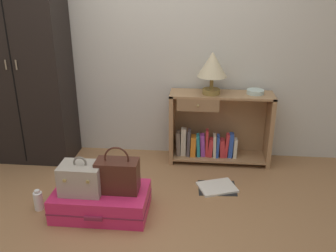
{
  "coord_description": "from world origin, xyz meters",
  "views": [
    {
      "loc": [
        0.55,
        -2.19,
        1.75
      ],
      "look_at": [
        0.26,
        0.81,
        0.55
      ],
      "focal_mm": 39.17,
      "sensor_mm": 36.0,
      "label": 1
    }
  ],
  "objects_px": {
    "bowl": "(255,92)",
    "bottle": "(38,200)",
    "train_case": "(81,178)",
    "bookshelf": "(216,130)",
    "suitcase_large": "(101,201)",
    "handbag": "(118,175)",
    "wardrobe": "(23,60)",
    "table_lamp": "(212,66)",
    "open_book_on_floor": "(217,187)"
  },
  "relations": [
    {
      "from": "train_case",
      "to": "bottle",
      "type": "bearing_deg",
      "value": 176.58
    },
    {
      "from": "bowl",
      "to": "bottle",
      "type": "bearing_deg",
      "value": -150.14
    },
    {
      "from": "wardrobe",
      "to": "train_case",
      "type": "distance_m",
      "value": 1.47
    },
    {
      "from": "bookshelf",
      "to": "bowl",
      "type": "xyz_separation_m",
      "value": [
        0.36,
        0.0,
        0.41
      ]
    },
    {
      "from": "table_lamp",
      "to": "open_book_on_floor",
      "type": "distance_m",
      "value": 1.12
    },
    {
      "from": "bowl",
      "to": "bottle",
      "type": "distance_m",
      "value": 2.19
    },
    {
      "from": "table_lamp",
      "to": "bowl",
      "type": "xyz_separation_m",
      "value": [
        0.43,
        0.04,
        -0.25
      ]
    },
    {
      "from": "bottle",
      "to": "suitcase_large",
      "type": "bearing_deg",
      "value": 0.89
    },
    {
      "from": "handbag",
      "to": "wardrobe",
      "type": "bearing_deg",
      "value": 139.94
    },
    {
      "from": "wardrobe",
      "to": "bottle",
      "type": "distance_m",
      "value": 1.42
    },
    {
      "from": "table_lamp",
      "to": "bookshelf",
      "type": "bearing_deg",
      "value": 30.22
    },
    {
      "from": "handbag",
      "to": "bowl",
      "type": "bearing_deg",
      "value": 41.59
    },
    {
      "from": "train_case",
      "to": "open_book_on_floor",
      "type": "xyz_separation_m",
      "value": [
        1.07,
        0.49,
        -0.32
      ]
    },
    {
      "from": "wardrobe",
      "to": "train_case",
      "type": "height_order",
      "value": "wardrobe"
    },
    {
      "from": "wardrobe",
      "to": "bookshelf",
      "type": "relative_size",
      "value": 2.05
    },
    {
      "from": "train_case",
      "to": "wardrobe",
      "type": "bearing_deg",
      "value": 130.47
    },
    {
      "from": "handbag",
      "to": "open_book_on_floor",
      "type": "bearing_deg",
      "value": 29.13
    },
    {
      "from": "bookshelf",
      "to": "bottle",
      "type": "relative_size",
      "value": 5.68
    },
    {
      "from": "suitcase_large",
      "to": "bottle",
      "type": "distance_m",
      "value": 0.53
    },
    {
      "from": "train_case",
      "to": "open_book_on_floor",
      "type": "height_order",
      "value": "train_case"
    },
    {
      "from": "wardrobe",
      "to": "handbag",
      "type": "relative_size",
      "value": 5.48
    },
    {
      "from": "wardrobe",
      "to": "table_lamp",
      "type": "xyz_separation_m",
      "value": [
        1.83,
        0.04,
        -0.04
      ]
    },
    {
      "from": "suitcase_large",
      "to": "train_case",
      "type": "bearing_deg",
      "value": -166.96
    },
    {
      "from": "wardrobe",
      "to": "suitcase_large",
      "type": "relative_size",
      "value": 2.75
    },
    {
      "from": "open_book_on_floor",
      "to": "bowl",
      "type": "bearing_deg",
      "value": 58.73
    },
    {
      "from": "wardrobe",
      "to": "bottle",
      "type": "height_order",
      "value": "wardrobe"
    },
    {
      "from": "table_lamp",
      "to": "train_case",
      "type": "bearing_deg",
      "value": -134.34
    },
    {
      "from": "handbag",
      "to": "bottle",
      "type": "height_order",
      "value": "handbag"
    },
    {
      "from": "bookshelf",
      "to": "handbag",
      "type": "bearing_deg",
      "value": -127.87
    },
    {
      "from": "bowl",
      "to": "train_case",
      "type": "bearing_deg",
      "value": -143.22
    },
    {
      "from": "suitcase_large",
      "to": "bottle",
      "type": "bearing_deg",
      "value": -179.11
    },
    {
      "from": "table_lamp",
      "to": "suitcase_large",
      "type": "relative_size",
      "value": 0.54
    },
    {
      "from": "bookshelf",
      "to": "suitcase_large",
      "type": "distance_m",
      "value": 1.4
    },
    {
      "from": "wardrobe",
      "to": "bowl",
      "type": "relative_size",
      "value": 12.41
    },
    {
      "from": "table_lamp",
      "to": "train_case",
      "type": "relative_size",
      "value": 1.27
    },
    {
      "from": "bookshelf",
      "to": "open_book_on_floor",
      "type": "distance_m",
      "value": 0.66
    },
    {
      "from": "table_lamp",
      "to": "bottle",
      "type": "relative_size",
      "value": 2.29
    },
    {
      "from": "open_book_on_floor",
      "to": "wardrobe",
      "type": "bearing_deg",
      "value": 165.61
    },
    {
      "from": "table_lamp",
      "to": "bowl",
      "type": "bearing_deg",
      "value": 5.83
    },
    {
      "from": "wardrobe",
      "to": "bottle",
      "type": "relative_size",
      "value": 11.64
    },
    {
      "from": "bookshelf",
      "to": "table_lamp",
      "type": "relative_size",
      "value": 2.47
    },
    {
      "from": "wardrobe",
      "to": "table_lamp",
      "type": "height_order",
      "value": "wardrobe"
    },
    {
      "from": "suitcase_large",
      "to": "open_book_on_floor",
      "type": "distance_m",
      "value": 1.05
    },
    {
      "from": "suitcase_large",
      "to": "wardrobe",
      "type": "bearing_deg",
      "value": 135.67
    },
    {
      "from": "table_lamp",
      "to": "suitcase_large",
      "type": "bearing_deg",
      "value": -131.06
    },
    {
      "from": "bookshelf",
      "to": "train_case",
      "type": "xyz_separation_m",
      "value": [
        -1.06,
        -1.06,
        -0.02
      ]
    },
    {
      "from": "table_lamp",
      "to": "suitcase_large",
      "type": "xyz_separation_m",
      "value": [
        -0.86,
        -0.99,
        -0.9
      ]
    },
    {
      "from": "train_case",
      "to": "bookshelf",
      "type": "bearing_deg",
      "value": 44.87
    },
    {
      "from": "suitcase_large",
      "to": "train_case",
      "type": "relative_size",
      "value": 2.33
    },
    {
      "from": "wardrobe",
      "to": "handbag",
      "type": "height_order",
      "value": "wardrobe"
    }
  ]
}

